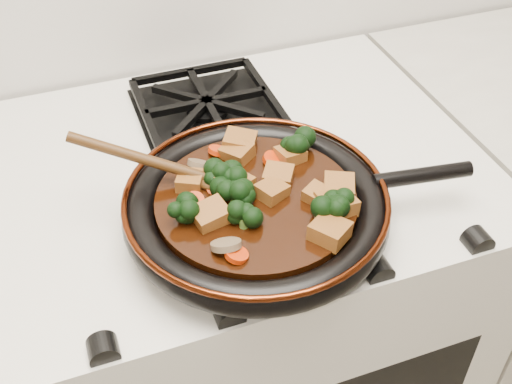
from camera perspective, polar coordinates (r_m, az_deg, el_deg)
name	(u,v)px	position (r m, az deg, el deg)	size (l,w,h in m)	color
stove	(239,336)	(1.32, -1.54, -12.64)	(0.76, 0.60, 0.90)	silver
burner_grate_front	(266,213)	(0.89, 0.86, -1.92)	(0.23, 0.23, 0.03)	black
burner_grate_back	(207,106)	(1.09, -4.37, 7.61)	(0.23, 0.23, 0.03)	black
skillet	(257,206)	(0.85, 0.13, -1.30)	(0.48, 0.35, 0.05)	black
braising_sauce	(256,204)	(0.85, 0.00, -1.06)	(0.27, 0.27, 0.02)	black
tofu_cube_0	(235,184)	(0.85, -1.90, 0.69)	(0.04, 0.04, 0.02)	brown
tofu_cube_1	(278,176)	(0.86, 1.99, 1.45)	(0.04, 0.04, 0.02)	brown
tofu_cube_2	(240,143)	(0.92, -1.47, 4.39)	(0.04, 0.04, 0.02)	brown
tofu_cube_3	(237,153)	(0.90, -1.69, 3.52)	(0.04, 0.04, 0.02)	brown
tofu_cube_4	(330,231)	(0.79, 6.57, -3.50)	(0.04, 0.04, 0.02)	brown
tofu_cube_5	(318,196)	(0.84, 5.58, -0.36)	(0.04, 0.03, 0.02)	brown
tofu_cube_6	(211,215)	(0.81, -4.04, -2.09)	(0.04, 0.04, 0.02)	brown
tofu_cube_7	(272,191)	(0.84, 1.40, 0.05)	(0.04, 0.03, 0.02)	brown
tofu_cube_8	(336,204)	(0.83, 7.13, -1.09)	(0.04, 0.05, 0.02)	brown
tofu_cube_9	(190,181)	(0.86, -5.91, 0.96)	(0.04, 0.03, 0.02)	brown
tofu_cube_10	(290,155)	(0.90, 3.05, 3.31)	(0.03, 0.04, 0.02)	brown
tofu_cube_11	(339,188)	(0.85, 7.38, 0.34)	(0.04, 0.04, 0.02)	brown
broccoli_floret_0	(333,213)	(0.81, 6.84, -1.90)	(0.06, 0.06, 0.05)	black
broccoli_floret_1	(214,174)	(0.86, -3.74, 1.57)	(0.06, 0.06, 0.05)	black
broccoli_floret_2	(344,204)	(0.82, 7.84, -1.05)	(0.06, 0.06, 0.06)	black
broccoli_floret_3	(181,212)	(0.81, -6.64, -1.76)	(0.06, 0.06, 0.05)	black
broccoli_floret_4	(301,149)	(0.91, 4.05, 3.87)	(0.06, 0.06, 0.05)	black
broccoli_floret_5	(227,180)	(0.86, -2.59, 1.08)	(0.06, 0.06, 0.05)	black
broccoli_floret_6	(235,196)	(0.82, -1.92, -0.37)	(0.06, 0.06, 0.06)	black
broccoli_floret_7	(244,221)	(0.80, -1.09, -2.61)	(0.06, 0.06, 0.05)	black
carrot_coin_0	(217,187)	(0.85, -3.53, 0.43)	(0.03, 0.03, 0.01)	#BC2A05
carrot_coin_1	(333,226)	(0.80, 6.86, -3.03)	(0.03, 0.03, 0.01)	#BC2A05
carrot_coin_2	(218,151)	(0.91, -3.38, 3.68)	(0.03, 0.03, 0.01)	#BC2A05
carrot_coin_3	(237,255)	(0.76, -1.74, -5.58)	(0.03, 0.03, 0.01)	#BC2A05
carrot_coin_4	(273,160)	(0.89, 1.54, 2.87)	(0.03, 0.03, 0.01)	#BC2A05
carrot_coin_5	(194,202)	(0.83, -5.56, -0.89)	(0.03, 0.03, 0.01)	#BC2A05
mushroom_slice_0	(188,177)	(0.87, -6.04, 1.36)	(0.03, 0.03, 0.01)	brown
mushroom_slice_1	(226,245)	(0.77, -2.67, -4.72)	(0.04, 0.04, 0.01)	brown
mushroom_slice_2	(328,214)	(0.81, 6.41, -1.92)	(0.04, 0.04, 0.01)	brown
mushroom_slice_3	(201,164)	(0.89, -4.92, 2.46)	(0.04, 0.04, 0.01)	brown
wooden_spoon	(178,169)	(0.86, -6.98, 2.03)	(0.13, 0.08, 0.20)	#41250D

